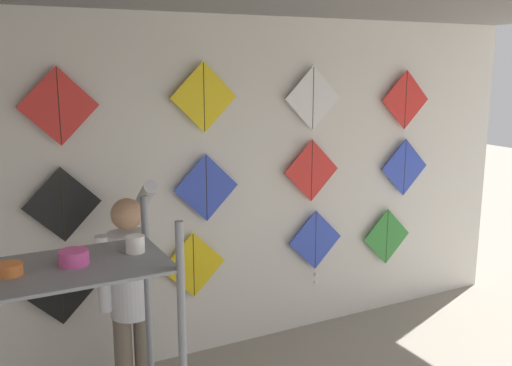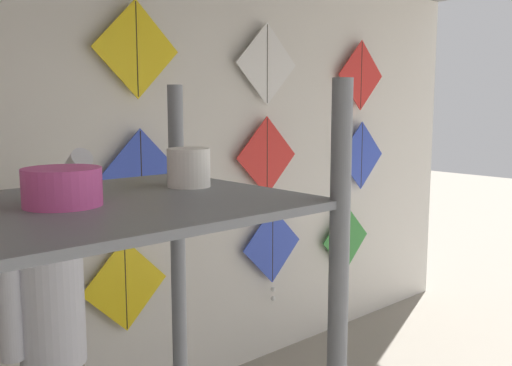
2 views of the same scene
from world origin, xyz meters
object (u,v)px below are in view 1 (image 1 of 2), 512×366
at_px(kite_10, 313,98).
at_px(kite_11, 406,100).
at_px(kite_3, 387,237).
at_px(kite_9, 204,97).
at_px(kite_1, 194,265).
at_px(kite_2, 315,243).
at_px(kite_4, 63,205).
at_px(kite_6, 312,171).
at_px(shopkeeper, 130,290).
at_px(kite_5, 206,188).
at_px(kite_0, 61,289).
at_px(kite_8, 59,106).
at_px(kite_7, 405,167).

xyz_separation_m(kite_10, kite_11, (1.03, 0.00, -0.04)).
bearing_deg(kite_3, kite_9, 180.00).
xyz_separation_m(kite_3, kite_10, (-0.89, 0.00, 1.36)).
relative_size(kite_1, kite_2, 0.80).
relative_size(kite_4, kite_6, 1.00).
height_order(kite_3, kite_6, kite_6).
relative_size(shopkeeper, kite_5, 3.02).
xyz_separation_m(kite_6, kite_11, (1.03, 0.00, 0.59)).
bearing_deg(kite_1, kite_0, 180.00).
bearing_deg(kite_8, kite_7, 0.00).
bearing_deg(kite_4, kite_3, 0.00).
relative_size(kite_8, kite_10, 1.00).
distance_m(kite_4, kite_5, 1.11).
relative_size(kite_10, kite_11, 1.00).
xyz_separation_m(kite_5, kite_9, (-0.01, 0.00, 0.72)).
xyz_separation_m(kite_3, kite_8, (-2.97, 0.00, 1.37)).
distance_m(kite_0, kite_7, 3.29).
height_order(kite_7, kite_10, kite_10).
bearing_deg(kite_1, kite_10, 0.00).
xyz_separation_m(kite_1, kite_3, (2.01, 0.00, -0.04)).
xyz_separation_m(kite_3, kite_11, (0.15, 0.00, 1.32)).
height_order(kite_1, kite_7, kite_7).
bearing_deg(kite_0, kite_4, 0.00).
height_order(kite_0, kite_5, kite_5).
distance_m(kite_7, kite_9, 2.19).
height_order(kite_3, kite_8, kite_8).
height_order(shopkeeper, kite_1, shopkeeper).
xyz_separation_m(kite_1, kite_9, (0.12, 0.00, 1.35)).
relative_size(kite_0, kite_7, 1.00).
height_order(kite_4, kite_11, kite_11).
xyz_separation_m(kite_1, kite_2, (1.18, -0.00, 0.02)).
bearing_deg(kite_8, shopkeeper, -64.20).
relative_size(kite_4, kite_8, 1.00).
height_order(shopkeeper, kite_3, shopkeeper).
xyz_separation_m(kite_6, kite_10, (-0.00, 0.00, 0.63)).
relative_size(kite_1, kite_3, 1.00).
distance_m(kite_6, kite_7, 1.06).
bearing_deg(kite_5, shopkeeper, -143.59).
bearing_deg(kite_11, kite_9, 180.00).
relative_size(kite_0, kite_9, 1.00).
bearing_deg(kite_9, kite_0, 180.00).
relative_size(shopkeeper, kite_9, 3.02).
height_order(kite_10, kite_11, kite_10).
relative_size(kite_5, kite_8, 1.00).
bearing_deg(kite_10, kite_3, 0.00).
height_order(kite_7, kite_8, kite_8).
distance_m(kite_0, kite_3, 3.05).
height_order(kite_2, kite_6, kite_6).
relative_size(kite_0, kite_8, 1.00).
bearing_deg(kite_2, kite_7, 0.04).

